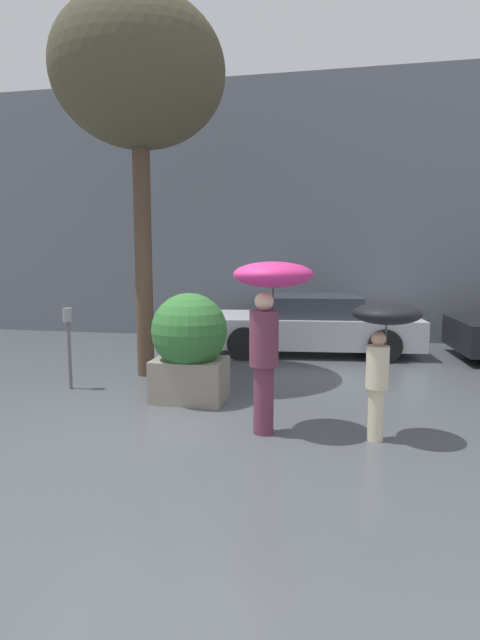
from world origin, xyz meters
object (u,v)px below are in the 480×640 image
at_px(person_adult, 270,302).
at_px(parking_meter, 68,331).
at_px(parked_car_near, 311,325).
at_px(person_child, 384,333).
at_px(street_tree, 139,76).
at_px(planter_box, 189,344).

xyz_separation_m(person_adult, parking_meter, (-3.14, 1.21, -0.59)).
distance_m(parked_car_near, parking_meter, 4.90).
relative_size(person_child, parked_car_near, 0.34).
height_order(person_adult, parking_meter, person_adult).
relative_size(parked_car_near, parking_meter, 3.62).
bearing_deg(parking_meter, street_tree, 53.44).
distance_m(planter_box, person_adult, 1.72).
xyz_separation_m(person_adult, parked_car_near, (0.20, 4.79, -0.91)).
bearing_deg(person_adult, street_tree, 80.25).
distance_m(parked_car_near, street_tree, 5.50).
xyz_separation_m(parked_car_near, parking_meter, (-3.34, -3.58, 0.32)).
height_order(planter_box, person_child, person_child).
bearing_deg(parked_car_near, planter_box, 153.58).
bearing_deg(street_tree, parking_meter, -126.56).
distance_m(planter_box, street_tree, 4.28).
xyz_separation_m(planter_box, street_tree, (-1.14, 1.26, 3.93)).
height_order(person_child, parking_meter, person_child).
relative_size(planter_box, parked_car_near, 0.34).
bearing_deg(parked_car_near, street_tree, 128.91).
relative_size(person_adult, person_child, 1.29).
xyz_separation_m(planter_box, person_child, (2.44, -0.99, 0.38)).
distance_m(person_child, street_tree, 5.51).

